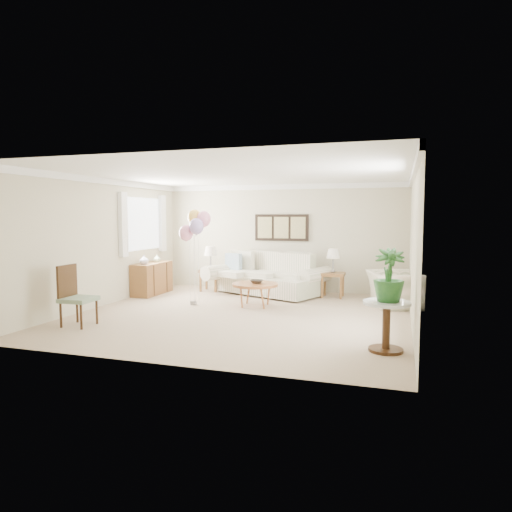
# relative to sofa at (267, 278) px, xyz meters

# --- Properties ---
(ground_plane) EXTENTS (6.00, 6.00, 0.00)m
(ground_plane) POSITION_rel_sofa_xyz_m (0.17, -2.28, -0.39)
(ground_plane) COLOR tan
(room_shell) EXTENTS (6.04, 6.04, 2.60)m
(room_shell) POSITION_rel_sofa_xyz_m (0.06, -2.19, 1.24)
(room_shell) COLOR #BAB395
(room_shell) RESTS_ON ground
(wall_art_triptych) EXTENTS (1.35, 0.06, 0.65)m
(wall_art_triptych) POSITION_rel_sofa_xyz_m (0.17, 0.68, 1.16)
(wall_art_triptych) COLOR black
(wall_art_triptych) RESTS_ON ground
(sofa) EXTENTS (3.02, 1.85, 0.99)m
(sofa) POSITION_rel_sofa_xyz_m (0.00, 0.00, 0.00)
(sofa) COLOR beige
(sofa) RESTS_ON ground
(end_table_left) EXTENTS (0.49, 0.44, 0.53)m
(end_table_left) POSITION_rel_sofa_xyz_m (-1.45, 0.05, 0.06)
(end_table_left) COLOR brown
(end_table_left) RESTS_ON ground
(end_table_right) EXTENTS (0.52, 0.47, 0.56)m
(end_table_right) POSITION_rel_sofa_xyz_m (1.52, 0.07, 0.08)
(end_table_right) COLOR brown
(end_table_right) RESTS_ON ground
(lamp_left) EXTENTS (0.32, 0.32, 0.57)m
(lamp_left) POSITION_rel_sofa_xyz_m (-1.45, 0.05, 0.58)
(lamp_left) COLOR gray
(lamp_left) RESTS_ON end_table_left
(lamp_right) EXTENTS (0.30, 0.30, 0.54)m
(lamp_right) POSITION_rel_sofa_xyz_m (1.52, 0.07, 0.59)
(lamp_right) COLOR gray
(lamp_right) RESTS_ON end_table_right
(coffee_table) EXTENTS (0.93, 0.93, 0.47)m
(coffee_table) POSITION_rel_sofa_xyz_m (0.17, -1.46, 0.05)
(coffee_table) COLOR #A34B29
(coffee_table) RESTS_ON ground
(decor_bowl) EXTENTS (0.33, 0.33, 0.07)m
(decor_bowl) POSITION_rel_sofa_xyz_m (0.19, -1.44, 0.12)
(decor_bowl) COLOR #2C251D
(decor_bowl) RESTS_ON coffee_table
(armchair) EXTENTS (1.20, 1.30, 0.71)m
(armchair) POSITION_rel_sofa_xyz_m (2.85, -0.61, -0.04)
(armchair) COLOR beige
(armchair) RESTS_ON ground
(side_table) EXTENTS (0.63, 0.63, 0.69)m
(side_table) POSITION_rel_sofa_xyz_m (2.80, -3.87, 0.13)
(side_table) COLOR silver
(side_table) RESTS_ON ground
(potted_plant) EXTENTS (0.45, 0.45, 0.72)m
(potted_plant) POSITION_rel_sofa_xyz_m (2.82, -3.89, 0.66)
(potted_plant) COLOR #1A4E20
(potted_plant) RESTS_ON side_table
(accent_chair) EXTENTS (0.52, 0.52, 1.02)m
(accent_chair) POSITION_rel_sofa_xyz_m (-2.21, -3.92, 0.14)
(accent_chair) COLOR gray
(accent_chair) RESTS_ON ground
(credenza) EXTENTS (0.46, 1.20, 0.74)m
(credenza) POSITION_rel_sofa_xyz_m (-2.59, -0.78, -0.02)
(credenza) COLOR brown
(credenza) RESTS_ON ground
(vase_white) EXTENTS (0.22, 0.22, 0.21)m
(vase_white) POSITION_rel_sofa_xyz_m (-2.57, -1.15, 0.46)
(vase_white) COLOR silver
(vase_white) RESTS_ON credenza
(vase_sage) EXTENTS (0.20, 0.20, 0.17)m
(vase_sage) POSITION_rel_sofa_xyz_m (-2.57, -0.57, 0.44)
(vase_sage) COLOR #B4CAA7
(vase_sage) RESTS_ON credenza
(balloon_cluster) EXTENTS (0.61, 0.53, 1.97)m
(balloon_cluster) POSITION_rel_sofa_xyz_m (-1.05, -1.67, 1.27)
(balloon_cluster) COLOR gray
(balloon_cluster) RESTS_ON ground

